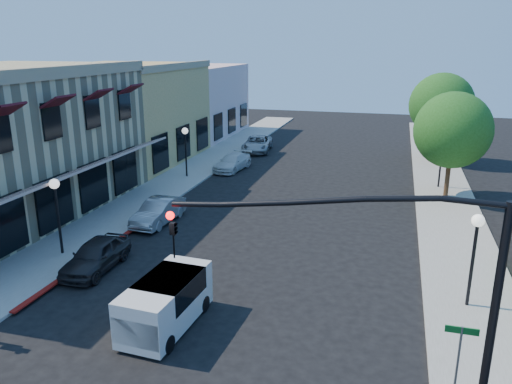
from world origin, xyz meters
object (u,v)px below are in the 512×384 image
(street_tree_a, at_px, (453,130))
(lamppost_right_near, at_px, (476,237))
(parked_car_b, at_px, (159,212))
(parked_car_c, at_px, (232,162))
(parked_car_d, at_px, (257,144))
(parked_car_a, at_px, (96,255))
(lamppost_right_far, at_px, (442,148))
(street_name_sign, at_px, (459,355))
(street_tree_b, at_px, (442,105))
(white_van, at_px, (165,301))
(lamppost_left_near, at_px, (56,197))
(lamppost_left_far, at_px, (185,140))
(signal_mast_arm, at_px, (398,272))

(street_tree_a, relative_size, lamppost_right_near, 1.82)
(street_tree_a, height_order, parked_car_b, street_tree_a)
(parked_car_c, height_order, parked_car_d, parked_car_d)
(parked_car_d, bearing_deg, parked_car_a, -97.10)
(lamppost_right_far, xyz_separation_m, parked_car_d, (-14.60, 8.00, -2.06))
(street_name_sign, xyz_separation_m, parked_car_a, (-13.66, 4.93, -1.04))
(street_tree_a, relative_size, street_tree_b, 0.92)
(street_tree_a, xyz_separation_m, white_van, (-10.19, -18.13, -3.21))
(street_tree_a, distance_m, parked_car_c, 15.61)
(lamppost_right_far, xyz_separation_m, parked_car_c, (-14.59, 1.00, -2.13))
(street_tree_b, xyz_separation_m, lamppost_left_near, (-17.30, -24.00, -1.81))
(street_tree_a, xyz_separation_m, parked_car_d, (-14.90, 10.00, -3.52))
(street_tree_b, xyz_separation_m, parked_car_d, (-14.90, 0.00, -3.87))
(street_tree_a, height_order, lamppost_left_far, street_tree_a)
(lamppost_right_far, bearing_deg, parked_car_a, -130.99)
(parked_car_b, bearing_deg, signal_mast_arm, -40.89)
(lamppost_left_near, bearing_deg, lamppost_right_near, 0.00)
(street_tree_a, distance_m, lamppost_left_near, 22.30)
(street_name_sign, distance_m, lamppost_right_far, 21.85)
(lamppost_left_far, height_order, lamppost_right_near, same)
(street_name_sign, bearing_deg, lamppost_left_near, 160.07)
(white_van, relative_size, parked_car_d, 0.82)
(street_name_sign, height_order, parked_car_b, street_name_sign)
(street_name_sign, bearing_deg, parked_car_b, 141.75)
(signal_mast_arm, xyz_separation_m, parked_car_c, (-11.95, 23.50, -3.49))
(parked_car_a, xyz_separation_m, parked_car_b, (-0.04, 5.87, -0.01))
(signal_mast_arm, relative_size, parked_car_d, 1.66)
(parked_car_d, bearing_deg, parked_car_c, -96.87)
(lamppost_left_far, relative_size, parked_car_d, 0.74)
(street_tree_b, height_order, street_name_sign, street_tree_b)
(street_name_sign, xyz_separation_m, parked_car_d, (-13.60, 29.80, -1.03))
(street_tree_b, height_order, signal_mast_arm, street_tree_b)
(signal_mast_arm, height_order, lamppost_right_far, signal_mast_arm)
(parked_car_d, bearing_deg, lamppost_left_near, -102.67)
(street_tree_a, relative_size, white_van, 1.64)
(lamppost_right_near, bearing_deg, lamppost_left_far, 140.53)
(white_van, height_order, parked_car_c, white_van)
(lamppost_left_near, height_order, parked_car_d, lamppost_left_near)
(street_tree_b, relative_size, lamppost_right_near, 1.97)
(lamppost_right_far, bearing_deg, lamppost_left_far, -173.29)
(street_name_sign, height_order, lamppost_left_near, lamppost_left_near)
(white_van, xyz_separation_m, parked_car_a, (-4.77, 3.26, -0.33))
(signal_mast_arm, bearing_deg, lamppost_right_near, 67.88)
(street_tree_b, distance_m, white_van, 30.13)
(street_name_sign, xyz_separation_m, parked_car_c, (-13.59, 22.80, -1.10))
(street_tree_a, relative_size, parked_car_d, 1.34)
(lamppost_left_near, distance_m, lamppost_right_near, 17.00)
(street_name_sign, height_order, parked_car_a, street_name_sign)
(street_tree_a, distance_m, street_tree_b, 10.01)
(street_name_sign, relative_size, lamppost_left_near, 0.70)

